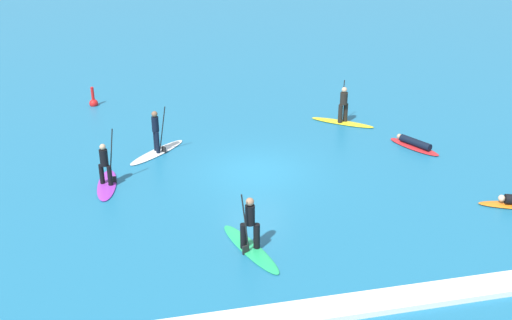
% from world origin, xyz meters
% --- Properties ---
extents(ground_plane, '(120.00, 120.00, 0.00)m').
position_xyz_m(ground_plane, '(0.00, 0.00, 0.00)').
color(ground_plane, '#1E6B93').
rests_on(ground_plane, ground).
extents(surfer_on_purple_board, '(0.89, 2.71, 2.26)m').
position_xyz_m(surfer_on_purple_board, '(-5.77, -0.01, 0.45)').
color(surfer_on_purple_board, purple).
rests_on(surfer_on_purple_board, ground_plane).
extents(surfer_on_green_board, '(1.59, 3.27, 2.11)m').
position_xyz_m(surfer_on_green_board, '(-1.41, -5.50, 0.48)').
color(surfer_on_green_board, '#23B266').
rests_on(surfer_on_green_board, ground_plane).
extents(surfer_on_white_board, '(2.74, 2.70, 2.16)m').
position_xyz_m(surfer_on_white_board, '(-3.70, 2.71, 0.50)').
color(surfer_on_white_board, white).
rests_on(surfer_on_white_board, ground_plane).
extents(surfer_on_red_board, '(1.72, 2.56, 0.42)m').
position_xyz_m(surfer_on_red_board, '(7.22, 0.88, 0.15)').
color(surfer_on_red_board, red).
rests_on(surfer_on_red_board, ground_plane).
extents(surfer_on_yellow_board, '(2.80, 2.38, 2.03)m').
position_xyz_m(surfer_on_yellow_board, '(5.22, 4.40, 0.52)').
color(surfer_on_yellow_board, yellow).
rests_on(surfer_on_yellow_board, ground_plane).
extents(marker_buoy, '(0.45, 0.45, 1.11)m').
position_xyz_m(marker_buoy, '(-6.50, 9.66, 0.19)').
color(marker_buoy, red).
rests_on(marker_buoy, ground_plane).
extents(wave_crest, '(21.20, 0.90, 0.18)m').
position_xyz_m(wave_crest, '(0.00, -8.92, 0.09)').
color(wave_crest, white).
rests_on(wave_crest, ground_plane).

